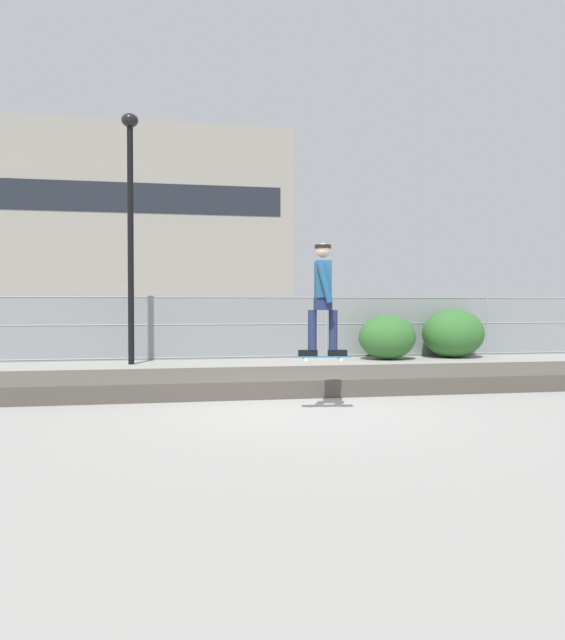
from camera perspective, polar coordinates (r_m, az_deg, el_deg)
The scene contains 12 objects.
ground_plane at distance 8.93m, azimuth 1.84°, elevation -8.70°, with size 120.00×120.00×0.00m, color gray.
gravel_berm at distance 11.15m, azimuth -0.62°, elevation -5.89°, with size 14.48×2.43×0.30m, color #4C473F.
skateboard at distance 8.80m, azimuth 3.88°, elevation -3.55°, with size 0.82×0.30×0.07m.
skater at distance 8.77m, azimuth 3.89°, elevation 2.63°, with size 0.73×0.60×1.66m.
chain_fence at distance 17.50m, azimuth -4.11°, elevation -0.69°, with size 26.33×0.06×1.85m.
street_lamp at distance 16.52m, azimuth -14.39°, elevation 10.34°, with size 0.44×0.44×6.65m.
parked_car_near at distance 20.13m, azimuth -15.02°, elevation -0.74°, with size 4.55×2.27×1.66m.
parked_car_mid at distance 20.55m, azimuth 3.66°, elevation -0.65°, with size 4.41×1.97×1.66m.
parked_car_far at distance 23.46m, azimuth 19.91°, elevation -0.48°, with size 4.53×2.22×1.66m.
library_building at distance 58.55m, azimuth -15.36°, elevation 8.15°, with size 30.86×13.71×17.05m.
shrub_center at distance 17.52m, azimuth 10.02°, elevation -1.64°, with size 1.68×1.37×1.30m.
shrub_right at distance 18.62m, azimuth 16.06°, elevation -1.24°, with size 1.89×1.55×1.46m.
Camera 1 is at (-1.82, -8.60, 1.56)m, focal length 33.35 mm.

